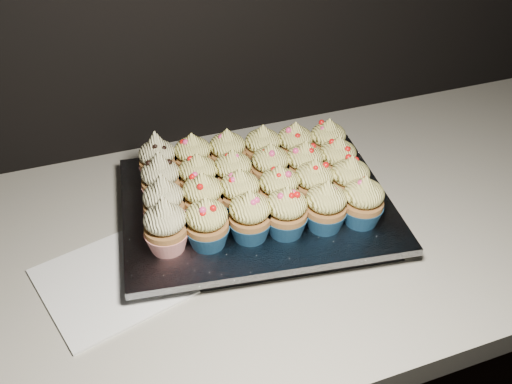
% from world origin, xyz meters
% --- Properties ---
extents(worktop, '(2.44, 0.64, 0.04)m').
position_xyz_m(worktop, '(0.00, 1.70, 0.88)').
color(worktop, beige).
rests_on(worktop, cabinet).
extents(napkin, '(0.23, 0.23, 0.00)m').
position_xyz_m(napkin, '(-0.24, 1.66, 0.90)').
color(napkin, white).
rests_on(napkin, worktop).
extents(baking_tray, '(0.43, 0.35, 0.02)m').
position_xyz_m(baking_tray, '(0.00, 1.72, 0.91)').
color(baking_tray, black).
rests_on(baking_tray, worktop).
extents(foil_lining, '(0.47, 0.39, 0.01)m').
position_xyz_m(foil_lining, '(0.00, 1.72, 0.93)').
color(foil_lining, silver).
rests_on(foil_lining, baking_tray).
extents(cupcake_0, '(0.06, 0.06, 0.10)m').
position_xyz_m(cupcake_0, '(-0.16, 1.66, 0.97)').
color(cupcake_0, red).
rests_on(cupcake_0, foil_lining).
extents(cupcake_1, '(0.06, 0.06, 0.08)m').
position_xyz_m(cupcake_1, '(-0.10, 1.65, 0.97)').
color(cupcake_1, navy).
rests_on(cupcake_1, foil_lining).
extents(cupcake_2, '(0.06, 0.06, 0.08)m').
position_xyz_m(cupcake_2, '(-0.04, 1.64, 0.97)').
color(cupcake_2, navy).
rests_on(cupcake_2, foil_lining).
extents(cupcake_3, '(0.06, 0.06, 0.08)m').
position_xyz_m(cupcake_3, '(0.02, 1.63, 0.97)').
color(cupcake_3, navy).
rests_on(cupcake_3, foil_lining).
extents(cupcake_4, '(0.06, 0.06, 0.08)m').
position_xyz_m(cupcake_4, '(0.08, 1.63, 0.97)').
color(cupcake_4, navy).
rests_on(cupcake_4, foil_lining).
extents(cupcake_5, '(0.06, 0.06, 0.08)m').
position_xyz_m(cupcake_5, '(0.13, 1.62, 0.97)').
color(cupcake_5, navy).
rests_on(cupcake_5, foil_lining).
extents(cupcake_6, '(0.06, 0.06, 0.10)m').
position_xyz_m(cupcake_6, '(-0.15, 1.71, 0.97)').
color(cupcake_6, red).
rests_on(cupcake_6, foil_lining).
extents(cupcake_7, '(0.06, 0.06, 0.08)m').
position_xyz_m(cupcake_7, '(-0.09, 1.71, 0.97)').
color(cupcake_7, navy).
rests_on(cupcake_7, foil_lining).
extents(cupcake_8, '(0.06, 0.06, 0.08)m').
position_xyz_m(cupcake_8, '(-0.03, 1.70, 0.97)').
color(cupcake_8, navy).
rests_on(cupcake_8, foil_lining).
extents(cupcake_9, '(0.06, 0.06, 0.08)m').
position_xyz_m(cupcake_9, '(0.03, 1.69, 0.97)').
color(cupcake_9, navy).
rests_on(cupcake_9, foil_lining).
extents(cupcake_10, '(0.06, 0.06, 0.08)m').
position_xyz_m(cupcake_10, '(0.08, 1.68, 0.97)').
color(cupcake_10, navy).
rests_on(cupcake_10, foil_lining).
extents(cupcake_11, '(0.06, 0.06, 0.08)m').
position_xyz_m(cupcake_11, '(0.14, 1.67, 0.97)').
color(cupcake_11, navy).
rests_on(cupcake_11, foil_lining).
extents(cupcake_12, '(0.06, 0.06, 0.10)m').
position_xyz_m(cupcake_12, '(-0.14, 1.78, 0.97)').
color(cupcake_12, red).
rests_on(cupcake_12, foil_lining).
extents(cupcake_13, '(0.06, 0.06, 0.08)m').
position_xyz_m(cupcake_13, '(-0.08, 1.76, 0.97)').
color(cupcake_13, navy).
rests_on(cupcake_13, foil_lining).
extents(cupcake_14, '(0.06, 0.06, 0.08)m').
position_xyz_m(cupcake_14, '(-0.03, 1.75, 0.97)').
color(cupcake_14, navy).
rests_on(cupcake_14, foil_lining).
extents(cupcake_15, '(0.06, 0.06, 0.08)m').
position_xyz_m(cupcake_15, '(0.04, 1.75, 0.97)').
color(cupcake_15, navy).
rests_on(cupcake_15, foil_lining).
extents(cupcake_16, '(0.06, 0.06, 0.08)m').
position_xyz_m(cupcake_16, '(0.09, 1.74, 0.97)').
color(cupcake_16, navy).
rests_on(cupcake_16, foil_lining).
extents(cupcake_17, '(0.06, 0.06, 0.08)m').
position_xyz_m(cupcake_17, '(0.15, 1.73, 0.97)').
color(cupcake_17, navy).
rests_on(cupcake_17, foil_lining).
extents(cupcake_18, '(0.06, 0.06, 0.10)m').
position_xyz_m(cupcake_18, '(-0.13, 1.83, 0.97)').
color(cupcake_18, red).
rests_on(cupcake_18, foil_lining).
extents(cupcake_19, '(0.06, 0.06, 0.08)m').
position_xyz_m(cupcake_19, '(-0.07, 1.82, 0.97)').
color(cupcake_19, navy).
rests_on(cupcake_19, foil_lining).
extents(cupcake_20, '(0.06, 0.06, 0.08)m').
position_xyz_m(cupcake_20, '(-0.01, 1.82, 0.97)').
color(cupcake_20, navy).
rests_on(cupcake_20, foil_lining).
extents(cupcake_21, '(0.06, 0.06, 0.08)m').
position_xyz_m(cupcake_21, '(0.05, 1.81, 0.97)').
color(cupcake_21, navy).
rests_on(cupcake_21, foil_lining).
extents(cupcake_22, '(0.06, 0.06, 0.08)m').
position_xyz_m(cupcake_22, '(0.10, 1.80, 0.97)').
color(cupcake_22, navy).
rests_on(cupcake_22, foil_lining).
extents(cupcake_23, '(0.06, 0.06, 0.08)m').
position_xyz_m(cupcake_23, '(0.16, 1.79, 0.97)').
color(cupcake_23, navy).
rests_on(cupcake_23, foil_lining).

